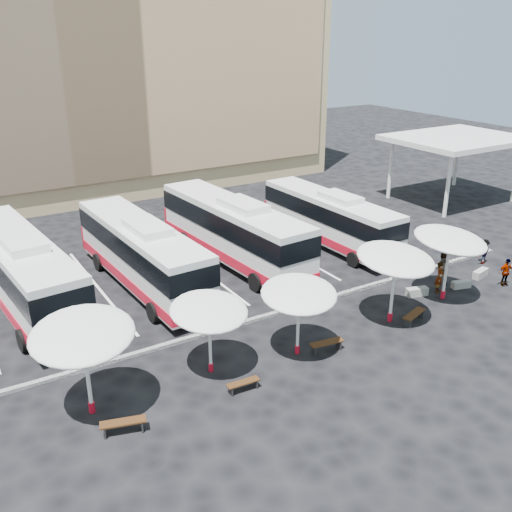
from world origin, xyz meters
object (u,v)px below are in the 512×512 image
bus_3 (329,217)px  passenger_1 (442,269)px  sunshade_0 (82,335)px  wood_bench_2 (327,344)px  sunshade_4 (450,240)px  conc_bench_0 (417,292)px  passenger_2 (506,272)px  wood_bench_3 (414,315)px  bus_1 (142,252)px  wood_bench_1 (243,384)px  sunshade_1 (209,311)px  bus_0 (21,270)px  passenger_0 (439,277)px  conc_bench_1 (461,284)px  wood_bench_0 (123,424)px  sunshade_2 (299,294)px  bus_2 (233,229)px  sunshade_3 (396,259)px  passenger_3 (484,252)px  conc_bench_2 (480,273)px

bus_3 → passenger_1: size_ratio=6.10×
sunshade_0 → wood_bench_2: sunshade_0 is taller
sunshade_4 → conc_bench_0: sunshade_4 is taller
bus_3 → passenger_2: size_ratio=7.21×
wood_bench_3 → passenger_2: (7.40, 0.43, 0.42)m
bus_1 → wood_bench_3: bus_1 is taller
bus_3 → sunshade_4: size_ratio=2.33×
wood_bench_1 → sunshade_1: bearing=103.5°
bus_3 → conc_bench_0: bus_3 is taller
bus_0 → passenger_1: 22.16m
passenger_0 → wood_bench_2: bearing=163.9°
conc_bench_1 → bus_1: bearing=147.8°
bus_3 → bus_0: bearing=175.8°
sunshade_0 → wood_bench_1: (5.47, -1.76, -2.97)m
wood_bench_0 → bus_0: bearing=94.7°
sunshade_2 → passenger_1: 11.26m
bus_2 → wood_bench_2: bearing=-101.9°
wood_bench_2 → passenger_0: size_ratio=0.93×
sunshade_1 → wood_bench_3: sunshade_1 is taller
sunshade_4 → wood_bench_2: size_ratio=3.08×
bus_2 → sunshade_3: (2.79, -10.59, 1.18)m
bus_1 → conc_bench_0: 14.91m
conc_bench_0 → conc_bench_1: (2.79, -0.57, -0.02)m
sunshade_1 → conc_bench_1: size_ratio=3.17×
wood_bench_0 → conc_bench_1: 19.93m
sunshade_1 → passenger_0: size_ratio=2.01×
sunshade_0 → wood_bench_3: bearing=-4.5°
bus_3 → wood_bench_3: (-3.07, -10.60, -1.47)m
sunshade_3 → wood_bench_0: sunshade_3 is taller
bus_0 → wood_bench_2: size_ratio=8.19×
wood_bench_1 → passenger_0: 13.73m
bus_0 → sunshade_3: bearing=-41.2°
wood_bench_2 → bus_3: bearing=51.7°
conc_bench_1 → passenger_0: (-1.46, 0.32, 0.65)m
wood_bench_0 → passenger_1: size_ratio=0.88×
wood_bench_1 → wood_bench_0: bearing=179.7°
sunshade_0 → passenger_2: bearing=-2.0°
sunshade_4 → wood_bench_0: (-17.97, -1.61, -2.90)m
conc_bench_1 → sunshade_0: bearing=-179.3°
sunshade_2 → wood_bench_3: size_ratio=2.55×
wood_bench_2 → passenger_3: 14.58m
wood_bench_0 → passenger_2: size_ratio=1.05×
conc_bench_0 → conc_bench_2: 4.90m
bus_2 → sunshade_4: 12.39m
conc_bench_0 → passenger_0: 1.50m
sunshade_0 → wood_bench_1: bearing=-17.9°
bus_0 → wood_bench_3: (15.69, -11.42, -1.71)m
sunshade_3 → conc_bench_2: sunshade_3 is taller
sunshade_3 → wood_bench_2: (-4.36, -0.61, -2.89)m
wood_bench_2 → passenger_1: 10.04m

